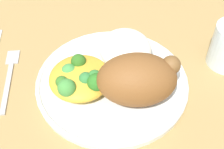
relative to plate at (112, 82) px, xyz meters
name	(u,v)px	position (x,y,z in m)	size (l,w,h in m)	color
ground_plane	(112,85)	(0.00, 0.00, -0.01)	(2.00, 2.00, 0.00)	#9F814D
plate	(112,82)	(0.00, 0.00, 0.00)	(0.25, 0.25, 0.02)	white
roasted_chicken	(138,79)	(0.04, -0.04, 0.05)	(0.12, 0.08, 0.08)	brown
rice_pile	(125,49)	(0.02, 0.05, 0.03)	(0.09, 0.09, 0.05)	white
mac_cheese_with_broccoli	(80,78)	(-0.05, -0.01, 0.02)	(0.10, 0.10, 0.04)	gold
fork	(9,75)	(-0.17, 0.03, -0.01)	(0.02, 0.14, 0.01)	#B2B2B7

